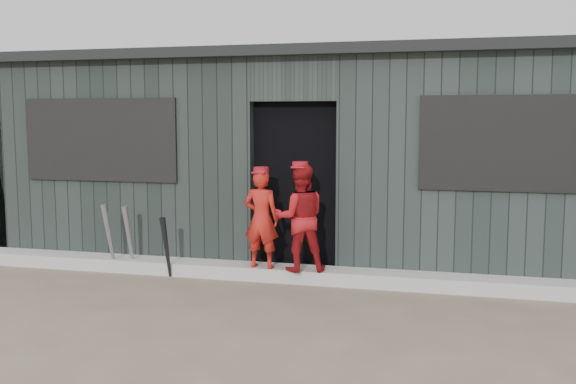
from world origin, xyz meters
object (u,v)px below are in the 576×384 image
(bat_mid, at_px, (129,239))
(player_red_right, at_px, (300,218))
(bat_left, at_px, (110,238))
(dugout, at_px, (319,157))
(player_red_left, at_px, (261,219))
(player_grey_back, at_px, (315,213))
(bat_right, at_px, (166,248))

(bat_mid, height_order, player_red_right, player_red_right)
(bat_left, height_order, bat_mid, bat_left)
(bat_mid, distance_m, dugout, 2.76)
(player_red_left, bearing_deg, player_red_right, 178.91)
(bat_left, xyz_separation_m, bat_mid, (0.21, 0.09, -0.01))
(player_grey_back, bearing_deg, player_red_left, 27.82)
(dugout, bearing_deg, player_grey_back, -80.88)
(player_red_left, relative_size, player_red_right, 0.94)
(bat_mid, height_order, dugout, dugout)
(player_red_left, bearing_deg, bat_left, 6.62)
(bat_mid, height_order, player_grey_back, player_grey_back)
(bat_right, bearing_deg, bat_left, 175.05)
(bat_mid, bearing_deg, bat_left, -157.27)
(player_red_right, bearing_deg, player_grey_back, -110.17)
(bat_right, relative_size, player_grey_back, 0.52)
(bat_right, height_order, player_grey_back, player_grey_back)
(bat_left, relative_size, player_red_left, 0.76)
(dugout, bearing_deg, bat_right, -125.12)
(player_grey_back, bearing_deg, player_red_right, 60.61)
(player_grey_back, bearing_deg, dugout, -109.42)
(bat_left, relative_size, bat_mid, 1.03)
(bat_right, xyz_separation_m, player_red_left, (1.08, 0.16, 0.35))
(player_red_left, xyz_separation_m, dugout, (0.29, 1.78, 0.59))
(bat_left, relative_size, dugout, 0.10)
(dugout, bearing_deg, player_red_right, -84.85)
(player_red_left, xyz_separation_m, player_grey_back, (0.46, 0.69, -0.02))
(player_red_left, bearing_deg, player_grey_back, -119.96)
(player_red_left, relative_size, dugout, 0.13)
(dugout, bearing_deg, bat_mid, -136.81)
(player_red_right, bearing_deg, bat_mid, -20.18)
(bat_right, xyz_separation_m, player_red_right, (1.53, 0.12, 0.38))
(bat_right, bearing_deg, player_red_right, 4.52)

